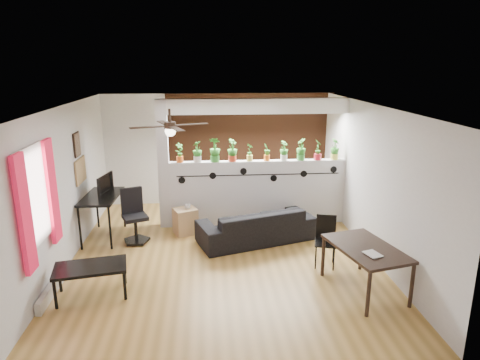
% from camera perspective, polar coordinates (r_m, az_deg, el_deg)
% --- Properties ---
extents(room_shell, '(6.30, 7.10, 2.90)m').
position_cam_1_polar(room_shell, '(7.20, -2.42, -0.57)').
color(room_shell, olive).
rests_on(room_shell, ground).
extents(partition_wall, '(3.60, 0.18, 1.35)m').
position_cam_1_polar(partition_wall, '(8.87, 2.39, -1.67)').
color(partition_wall, '#BCBCC1').
rests_on(partition_wall, ground).
extents(ceiling_header, '(3.60, 0.18, 0.30)m').
position_cam_1_polar(ceiling_header, '(8.52, 2.53, 9.81)').
color(ceiling_header, silver).
rests_on(ceiling_header, room_shell).
extents(pier_column, '(0.22, 0.20, 2.60)m').
position_cam_1_polar(pier_column, '(8.69, -10.17, 1.99)').
color(pier_column, '#BCBCC1').
rests_on(pier_column, ground).
extents(brick_panel, '(3.90, 0.05, 2.60)m').
position_cam_1_polar(brick_panel, '(10.14, 1.41, 4.15)').
color(brick_panel, '#A0532E').
rests_on(brick_panel, ground).
extents(vine_decal, '(3.31, 0.01, 0.30)m').
position_cam_1_polar(vine_decal, '(8.67, 2.50, 0.70)').
color(vine_decal, black).
rests_on(vine_decal, partition_wall).
extents(window_assembly, '(0.09, 1.30, 1.55)m').
position_cam_1_polar(window_assembly, '(6.41, -25.46, -2.18)').
color(window_assembly, white).
rests_on(window_assembly, room_shell).
extents(baseboard_heater, '(0.08, 1.00, 0.18)m').
position_cam_1_polar(baseboard_heater, '(6.93, -23.96, -13.44)').
color(baseboard_heater, beige).
rests_on(baseboard_heater, ground).
extents(corkboard, '(0.03, 0.60, 0.45)m').
position_cam_1_polar(corkboard, '(8.42, -20.49, 1.17)').
color(corkboard, '#9C774B').
rests_on(corkboard, room_shell).
extents(framed_art, '(0.03, 0.34, 0.44)m').
position_cam_1_polar(framed_art, '(8.28, -20.92, 4.44)').
color(framed_art, '#8C7259').
rests_on(framed_art, room_shell).
extents(ceiling_fan, '(1.19, 1.19, 0.43)m').
position_cam_1_polar(ceiling_fan, '(6.71, -9.31, 6.93)').
color(ceiling_fan, black).
rests_on(ceiling_fan, room_shell).
extents(potted_plant_0, '(0.25, 0.24, 0.40)m').
position_cam_1_polar(potted_plant_0, '(8.61, -8.06, 3.73)').
color(potted_plant_0, '#D75819').
rests_on(potted_plant_0, partition_wall).
extents(potted_plant_1, '(0.26, 0.28, 0.43)m').
position_cam_1_polar(potted_plant_1, '(8.59, -5.72, 3.90)').
color(potted_plant_1, silver).
rests_on(potted_plant_1, partition_wall).
extents(potted_plant_2, '(0.29, 0.25, 0.49)m').
position_cam_1_polar(potted_plant_2, '(8.58, -3.38, 4.15)').
color(potted_plant_2, '#358E33').
rests_on(potted_plant_2, partition_wall).
extents(potted_plant_3, '(0.29, 0.30, 0.45)m').
position_cam_1_polar(potted_plant_3, '(8.60, -1.03, 4.08)').
color(potted_plant_3, red).
rests_on(potted_plant_3, partition_wall).
extents(potted_plant_4, '(0.22, 0.22, 0.36)m').
position_cam_1_polar(potted_plant_4, '(8.64, 1.30, 3.82)').
color(potted_plant_4, '#DBC94D').
rests_on(potted_plant_4, partition_wall).
extents(potted_plant_5, '(0.20, 0.22, 0.36)m').
position_cam_1_polar(potted_plant_5, '(8.68, 3.61, 3.83)').
color(potted_plant_5, orange).
rests_on(potted_plant_5, partition_wall).
extents(potted_plant_6, '(0.25, 0.26, 0.40)m').
position_cam_1_polar(potted_plant_6, '(8.74, 5.90, 3.99)').
color(potted_plant_6, white).
rests_on(potted_plant_6, partition_wall).
extents(potted_plant_7, '(0.21, 0.25, 0.44)m').
position_cam_1_polar(potted_plant_7, '(8.80, 8.15, 4.15)').
color(potted_plant_7, green).
rests_on(potted_plant_7, partition_wall).
extents(potted_plant_8, '(0.17, 0.22, 0.43)m').
position_cam_1_polar(potted_plant_8, '(8.89, 10.37, 4.10)').
color(potted_plant_8, red).
rests_on(potted_plant_8, partition_wall).
extents(potted_plant_9, '(0.27, 0.28, 0.43)m').
position_cam_1_polar(potted_plant_9, '(8.98, 12.53, 4.12)').
color(potted_plant_9, '#DFDE4E').
rests_on(potted_plant_9, partition_wall).
extents(sofa, '(2.22, 1.41, 0.61)m').
position_cam_1_polar(sofa, '(8.13, 2.15, -6.09)').
color(sofa, black).
rests_on(sofa, ground).
extents(cube_shelf, '(0.53, 0.50, 0.51)m').
position_cam_1_polar(cube_shelf, '(8.54, -7.30, -5.45)').
color(cube_shelf, '#A58157').
rests_on(cube_shelf, ground).
extents(cup, '(0.15, 0.15, 0.10)m').
position_cam_1_polar(cup, '(8.44, -7.03, -3.51)').
color(cup, gray).
rests_on(cup, cube_shelf).
extents(computer_desk, '(0.67, 1.20, 0.85)m').
position_cam_1_polar(computer_desk, '(8.52, -17.97, -2.49)').
color(computer_desk, black).
rests_on(computer_desk, ground).
extents(monitor, '(0.36, 0.14, 0.20)m').
position_cam_1_polar(monitor, '(8.61, -17.86, -1.03)').
color(monitor, black).
rests_on(monitor, computer_desk).
extents(office_chair, '(0.55, 0.56, 1.01)m').
position_cam_1_polar(office_chair, '(8.28, -13.89, -5.09)').
color(office_chair, black).
rests_on(office_chair, ground).
extents(dining_table, '(1.06, 1.43, 0.70)m').
position_cam_1_polar(dining_table, '(6.56, 16.44, -9.15)').
color(dining_table, black).
rests_on(dining_table, ground).
extents(book, '(0.25, 0.29, 0.02)m').
position_cam_1_polar(book, '(6.24, 16.62, -9.61)').
color(book, gray).
rests_on(book, dining_table).
extents(folding_chair, '(0.42, 0.42, 0.85)m').
position_cam_1_polar(folding_chair, '(7.29, 11.35, -7.33)').
color(folding_chair, black).
rests_on(folding_chair, ground).
extents(coffee_table, '(1.09, 0.73, 0.47)m').
position_cam_1_polar(coffee_table, '(6.62, -19.32, -11.16)').
color(coffee_table, black).
rests_on(coffee_table, ground).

